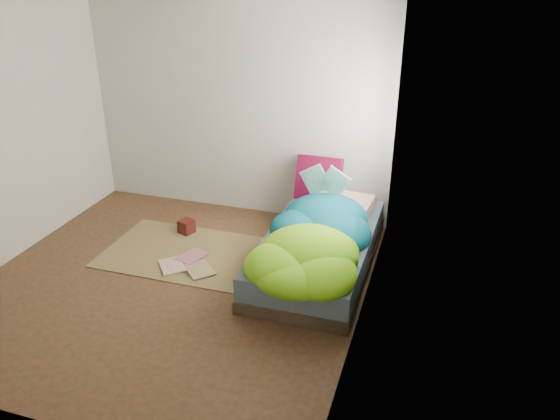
# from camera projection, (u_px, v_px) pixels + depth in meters

# --- Properties ---
(ground) EXTENTS (3.50, 3.50, 0.00)m
(ground) POSITION_uv_depth(u_px,v_px,m) (172.00, 283.00, 5.08)
(ground) COLOR #3F2A18
(ground) RESTS_ON ground
(room_walls) EXTENTS (3.54, 3.54, 2.62)m
(room_walls) POSITION_uv_depth(u_px,v_px,m) (157.00, 112.00, 4.39)
(room_walls) COLOR beige
(room_walls) RESTS_ON ground
(bed) EXTENTS (1.00, 2.00, 0.34)m
(bed) POSITION_uv_depth(u_px,v_px,m) (318.00, 251.00, 5.30)
(bed) COLOR #3A2D1F
(bed) RESTS_ON ground
(duvet) EXTENTS (0.96, 1.84, 0.34)m
(duvet) POSITION_uv_depth(u_px,v_px,m) (314.00, 229.00, 4.97)
(duvet) COLOR #064A68
(duvet) RESTS_ON bed
(rug) EXTENTS (1.60, 1.10, 0.01)m
(rug) POSITION_uv_depth(u_px,v_px,m) (184.00, 252.00, 5.60)
(rug) COLOR brown
(rug) RESTS_ON ground
(pillow_floral) EXTENTS (0.67, 0.47, 0.14)m
(pillow_floral) POSITION_uv_depth(u_px,v_px,m) (341.00, 205.00, 5.68)
(pillow_floral) COLOR beige
(pillow_floral) RESTS_ON bed
(pillow_magenta) EXTENTS (0.48, 0.16, 0.48)m
(pillow_magenta) POSITION_uv_depth(u_px,v_px,m) (319.00, 179.00, 5.89)
(pillow_magenta) COLOR #430419
(pillow_magenta) RESTS_ON bed
(open_book) EXTENTS (0.42, 0.11, 0.25)m
(open_book) POSITION_uv_depth(u_px,v_px,m) (325.00, 172.00, 5.45)
(open_book) COLOR #2A8131
(open_book) RESTS_ON duvet
(wooden_box) EXTENTS (0.19, 0.19, 0.14)m
(wooden_box) POSITION_uv_depth(u_px,v_px,m) (187.00, 226.00, 5.96)
(wooden_box) COLOR #380C0C
(wooden_box) RESTS_ON rug
(floor_book_a) EXTENTS (0.37, 0.38, 0.02)m
(floor_book_a) POSITION_uv_depth(u_px,v_px,m) (161.00, 268.00, 5.28)
(floor_book_a) COLOR white
(floor_book_a) RESTS_ON rug
(floor_book_b) EXTENTS (0.29, 0.34, 0.03)m
(floor_book_b) POSITION_uv_depth(u_px,v_px,m) (184.00, 254.00, 5.54)
(floor_book_b) COLOR #CA748B
(floor_book_b) RESTS_ON rug
(floor_book_c) EXTENTS (0.39, 0.39, 0.02)m
(floor_book_c) POSITION_uv_depth(u_px,v_px,m) (188.00, 273.00, 5.21)
(floor_book_c) COLOR tan
(floor_book_c) RESTS_ON rug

